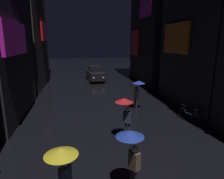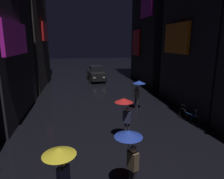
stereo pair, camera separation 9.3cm
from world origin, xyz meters
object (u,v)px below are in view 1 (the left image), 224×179
Objects in this scene: pedestrian_midstreet_left_red at (125,107)px; pedestrian_midstreet_centre_blue at (138,87)px; bicycle_parked_at_storefront at (189,116)px; pedestrian_foreground_left_yellow at (63,162)px; car_distant at (95,74)px; pedestrian_far_right_blue at (131,144)px.

pedestrian_midstreet_centre_blue is at bearing 64.75° from pedestrian_midstreet_left_red.
bicycle_parked_at_storefront is (2.34, -2.91, -1.28)m from pedestrian_midstreet_centre_blue.
car_distant is at bearing 81.79° from pedestrian_foreground_left_yellow.
pedestrian_midstreet_left_red is 15.54m from car_distant.
pedestrian_far_right_blue reaches higher than bicycle_parked_at_storefront.
pedestrian_far_right_blue and pedestrian_midstreet_centre_blue have the same top height.
bicycle_parked_at_storefront is (5.05, 4.94, -1.28)m from pedestrian_far_right_blue.
pedestrian_far_right_blue and pedestrian_foreground_left_yellow have the same top height.
pedestrian_midstreet_centre_blue is at bearing -80.27° from car_distant.
pedestrian_midstreet_left_red reaches higher than bicycle_parked_at_storefront.
pedestrian_foreground_left_yellow is at bearing -98.21° from car_distant.
pedestrian_midstreet_centre_blue and pedestrian_foreground_left_yellow have the same top height.
pedestrian_foreground_left_yellow is 19.93m from car_distant.
car_distant is at bearing 89.75° from pedestrian_midstreet_left_red.
pedestrian_far_right_blue is 3.67m from pedestrian_midstreet_left_red.
pedestrian_far_right_blue is 8.31m from pedestrian_midstreet_centre_blue.
pedestrian_midstreet_left_red is at bearing 56.46° from pedestrian_foreground_left_yellow.
car_distant is at bearing 99.73° from pedestrian_midstreet_centre_blue.
pedestrian_midstreet_centre_blue is 1.00× the size of pedestrian_midstreet_left_red.
bicycle_parked_at_storefront is at bearing 44.36° from pedestrian_far_right_blue.
pedestrian_midstreet_centre_blue is 3.95m from bicycle_parked_at_storefront.
car_distant is (-1.93, 11.28, -0.74)m from pedestrian_midstreet_centre_blue.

